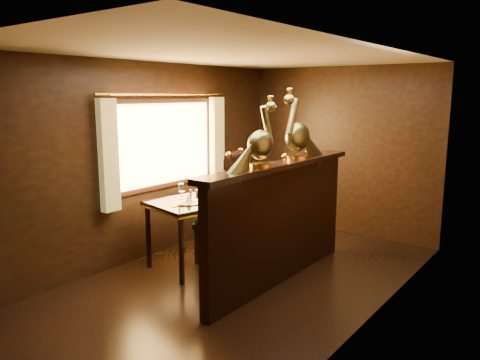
% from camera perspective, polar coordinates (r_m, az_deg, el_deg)
% --- Properties ---
extents(ground, '(5.00, 5.00, 0.00)m').
position_cam_1_polar(ground, '(5.43, 0.15, -12.27)').
color(ground, black).
rests_on(ground, ground).
extents(room_shell, '(3.04, 5.04, 2.52)m').
position_cam_1_polar(room_shell, '(5.10, -0.49, 4.65)').
color(room_shell, black).
rests_on(room_shell, ground).
extents(partition, '(0.26, 2.70, 1.36)m').
position_cam_1_polar(partition, '(5.26, 4.93, -4.85)').
color(partition, black).
rests_on(partition, ground).
extents(dining_table, '(1.12, 1.55, 1.03)m').
position_cam_1_polar(dining_table, '(5.79, -4.01, -2.95)').
color(dining_table, black).
rests_on(dining_table, ground).
extents(chair_left, '(0.64, 0.66, 1.44)m').
position_cam_1_polar(chair_left, '(5.81, -1.37, -2.98)').
color(chair_left, black).
rests_on(chair_left, ground).
extents(chair_right, '(0.59, 0.61, 1.40)m').
position_cam_1_polar(chair_right, '(5.92, 6.09, -2.93)').
color(chair_right, black).
rests_on(chair_right, ground).
extents(peacock_left, '(0.23, 0.61, 0.72)m').
position_cam_1_polar(peacock_left, '(4.74, 2.53, 5.91)').
color(peacock_left, '#174636').
rests_on(peacock_left, partition).
extents(peacock_right, '(0.25, 0.68, 0.80)m').
position_cam_1_polar(peacock_right, '(5.37, 7.07, 6.80)').
color(peacock_right, '#174636').
rests_on(peacock_right, partition).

